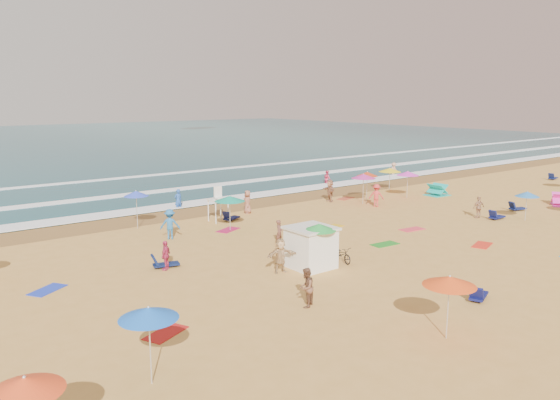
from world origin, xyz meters
TOP-DOWN VIEW (x-y plane):
  - ground at (0.00, 0.00)m, footprint 220.00×220.00m
  - ocean at (0.00, 84.00)m, footprint 220.00×140.00m
  - wet_sand at (0.00, 12.50)m, footprint 220.00×220.00m
  - surf_foam at (0.00, 21.32)m, footprint 200.00×18.70m
  - cabana at (-3.39, -3.33)m, footprint 2.00×2.00m
  - cabana_roof at (-3.39, -3.33)m, footprint 2.20×2.20m
  - bicycle at (-1.49, -3.63)m, footprint 0.81×1.67m
  - lifeguard_stand at (-1.70, 8.49)m, footprint 1.20×1.20m
  - beach_umbrellas at (3.64, 0.26)m, footprint 65.34×24.38m
  - loungers at (5.65, -3.30)m, footprint 66.32×21.70m
  - towels at (-0.46, -1.93)m, footprint 29.43×22.33m
  - popup_tents at (21.10, 1.04)m, footprint 6.47×11.07m
  - beachgoers at (0.47, 6.04)m, footprint 50.18×24.31m

SIDE VIEW (x-z plane):
  - ground at x=0.00m, z-range 0.00..0.00m
  - ocean at x=0.00m, z-range -0.09..0.09m
  - wet_sand at x=0.00m, z-range 0.01..0.01m
  - towels at x=-0.46m, z-range 0.00..0.03m
  - surf_foam at x=0.00m, z-range 0.08..0.12m
  - loungers at x=5.65m, z-range 0.00..0.34m
  - bicycle at x=-1.49m, z-range 0.00..0.84m
  - popup_tents at x=21.10m, z-range 0.00..1.20m
  - beachgoers at x=0.47m, z-range -0.25..1.87m
  - cabana at x=-3.39m, z-range 0.00..2.00m
  - lifeguard_stand at x=-1.70m, z-range 0.00..2.10m
  - cabana_roof at x=-3.39m, z-range 2.00..2.12m
  - beach_umbrellas at x=3.64m, z-range 1.74..2.55m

